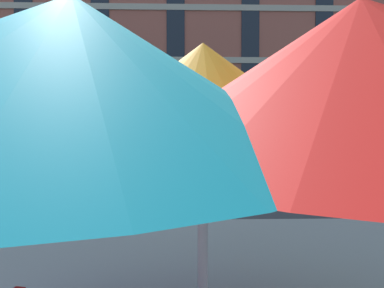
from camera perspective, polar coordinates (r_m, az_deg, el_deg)
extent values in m
plane|color=#38383A|center=(11.02, -4.09, -7.81)|extent=(120.00, 120.00, 0.00)
cube|color=gray|center=(17.75, -3.07, -3.97)|extent=(56.00, 3.60, 0.12)
cube|color=#934C3D|center=(27.01, -2.58, 18.47)|extent=(41.41, 12.00, 19.20)
cube|color=#9E937F|center=(19.87, -2.91, 5.70)|extent=(40.58, 0.08, 0.36)
cube|color=#9E937F|center=(20.35, -2.93, 14.73)|extent=(40.58, 0.08, 0.36)
cube|color=#9E937F|center=(21.29, -2.94, 23.15)|extent=(40.58, 0.08, 0.36)
cube|color=black|center=(22.05, -16.08, 23.43)|extent=(1.10, 0.06, 18.00)
cube|color=black|center=(21.45, -2.94, 24.13)|extent=(1.10, 0.06, 18.00)
cube|color=black|center=(21.83, 10.36, 23.69)|extent=(1.10, 0.06, 18.00)
cube|color=black|center=(23.14, 22.50, 22.29)|extent=(1.10, 0.06, 18.00)
cylinder|color=black|center=(17.42, -28.06, -3.36)|extent=(0.68, 0.22, 0.68)
cube|color=slate|center=(15.12, -16.45, -2.61)|extent=(4.40, 1.76, 0.80)
cube|color=slate|center=(15.12, -17.02, 0.20)|extent=(2.30, 1.55, 0.68)
cube|color=black|center=(15.12, -17.02, 0.20)|extent=(2.32, 1.57, 0.32)
cylinder|color=black|center=(15.72, -10.78, -3.87)|extent=(0.60, 0.22, 0.60)
cylinder|color=black|center=(14.00, -11.95, -4.56)|extent=(0.60, 0.22, 0.60)
cylinder|color=black|center=(16.39, -20.25, -3.72)|extent=(0.60, 0.22, 0.60)
cylinder|color=black|center=(14.74, -22.47, -4.34)|extent=(0.60, 0.22, 0.60)
cube|color=slate|center=(14.91, 10.15, -2.62)|extent=(4.40, 1.76, 0.80)
cube|color=slate|center=(14.84, 9.59, 0.22)|extent=(2.30, 1.55, 0.68)
cube|color=black|center=(14.84, 9.59, 0.22)|extent=(2.32, 1.57, 0.32)
cylinder|color=black|center=(16.11, 14.27, -3.75)|extent=(0.60, 0.22, 0.60)
cylinder|color=black|center=(14.44, 16.17, -4.40)|extent=(0.60, 0.22, 0.60)
cylinder|color=black|center=(15.60, 4.56, -3.88)|extent=(0.60, 0.22, 0.60)
cylinder|color=black|center=(13.86, 5.32, -4.59)|extent=(0.60, 0.22, 0.60)
cube|color=#195933|center=(17.24, 30.92, 0.21)|extent=(2.30, 1.55, 0.68)
cube|color=black|center=(17.24, 30.92, 0.21)|extent=(2.32, 1.57, 0.32)
cylinder|color=black|center=(17.46, 25.94, -3.45)|extent=(0.60, 0.22, 0.60)
cylinder|color=black|center=(15.93, 28.86, -3.98)|extent=(0.60, 0.22, 0.60)
cylinder|color=brown|center=(19.42, -26.99, -0.47)|extent=(0.39, 0.39, 2.29)
sphere|color=#2D702D|center=(19.17, -26.80, 5.64)|extent=(1.45, 1.45, 1.45)
sphere|color=#2D702D|center=(19.17, -26.87, 4.83)|extent=(2.13, 2.13, 2.13)
sphere|color=#2D702D|center=(19.21, -27.74, 4.85)|extent=(2.39, 2.39, 2.39)
sphere|color=#2D702D|center=(19.71, -27.48, 5.85)|extent=(1.72, 1.72, 1.72)
cylinder|color=brown|center=(17.43, 3.98, -1.17)|extent=(0.35, 0.35, 1.89)
sphere|color=#2D702D|center=(17.44, 3.05, 4.59)|extent=(1.81, 1.81, 1.81)
sphere|color=#2D702D|center=(17.58, 4.03, 4.31)|extent=(1.98, 1.98, 1.98)
sphere|color=#2D702D|center=(17.69, 4.32, 5.19)|extent=(2.24, 2.24, 2.24)
sphere|color=#2D702D|center=(17.48, 3.82, 4.14)|extent=(1.58, 1.58, 1.58)
cylinder|color=silver|center=(1.99, 1.91, -18.59)|extent=(0.06, 0.06, 2.27)
cone|color=orange|center=(2.14, 28.07, 6.33)|extent=(1.65, 1.65, 0.54)
cone|color=#E5668C|center=(2.74, 10.82, 5.45)|extent=(1.65, 1.65, 0.54)
cone|color=blue|center=(2.70, -9.13, 5.52)|extent=(1.65, 1.65, 0.54)
cone|color=#662D9E|center=(2.04, -25.56, 6.59)|extent=(1.65, 1.65, 0.54)
cone|color=#199EB2|center=(1.12, -20.54, 10.82)|extent=(1.65, 1.65, 0.54)
cone|color=red|center=(1.21, 27.67, 10.06)|extent=(1.65, 1.65, 0.54)
cone|color=orange|center=(1.87, 1.94, 8.45)|extent=(1.58, 1.58, 0.62)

